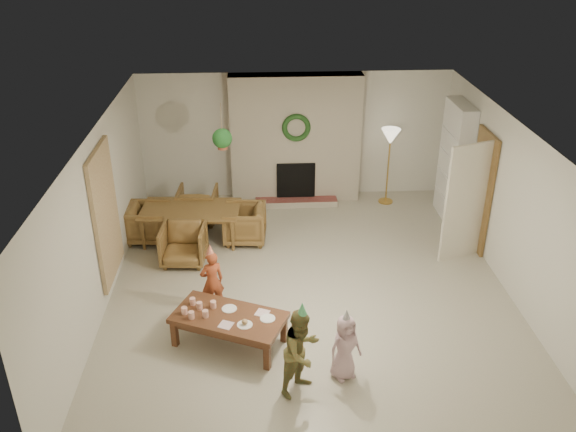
{
  "coord_description": "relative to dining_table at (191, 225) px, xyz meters",
  "views": [
    {
      "loc": [
        -0.74,
        -7.75,
        5.17
      ],
      "look_at": [
        -0.3,
        0.4,
        1.05
      ],
      "focal_mm": 37.68,
      "sensor_mm": 36.0,
      "label": 1
    }
  ],
  "objects": [
    {
      "name": "plate_c",
      "position": [
        1.26,
        -2.99,
        0.15
      ],
      "size": [
        0.27,
        0.27,
        0.01
      ],
      "primitive_type": "cylinder",
      "rotation": [
        0.0,
        0.0,
        -0.41
      ],
      "color": "white",
      "rests_on": "coffee_table_top"
    },
    {
      "name": "coffee_table_apron",
      "position": [
        0.76,
        -2.89,
        0.04
      ],
      "size": [
        1.48,
        1.1,
        0.09
      ],
      "primitive_type": "cube",
      "rotation": [
        0.0,
        0.0,
        -0.41
      ],
      "color": "brown",
      "rests_on": "floor"
    },
    {
      "name": "wall_left",
      "position": [
        -1.08,
        -1.64,
        0.95
      ],
      "size": [
        0.0,
        7.0,
        7.0
      ],
      "primitive_type": "plane",
      "rotation": [
        1.57,
        0.0,
        1.57
      ],
      "color": "silver",
      "rests_on": "floor"
    },
    {
      "name": "coffee_leg_fl",
      "position": [
        0.03,
        -2.9,
        -0.11
      ],
      "size": [
        0.1,
        0.1,
        0.38
      ],
      "primitive_type": "cube",
      "rotation": [
        0.0,
        0.0,
        -0.41
      ],
      "color": "brown",
      "rests_on": "floor"
    },
    {
      "name": "books_row_upper",
      "position": [
        4.72,
        0.56,
        1.08
      ],
      "size": [
        0.2,
        0.36,
        0.22
      ],
      "primitive_type": "cube",
      "color": "#A16422",
      "rests_on": "bookshelf_shelf_c"
    },
    {
      "name": "cup_a",
      "position": [
        0.18,
        -2.82,
        0.2
      ],
      "size": [
        0.1,
        0.1,
        0.1
      ],
      "primitive_type": "cylinder",
      "rotation": [
        0.0,
        0.0,
        -0.41
      ],
      "color": "white",
      "rests_on": "coffee_table_top"
    },
    {
      "name": "wall_front",
      "position": [
        1.92,
        -5.14,
        0.95
      ],
      "size": [
        7.0,
        0.0,
        7.0
      ],
      "primitive_type": "plane",
      "rotation": [
        -1.57,
        0.0,
        0.0
      ],
      "color": "silver",
      "rests_on": "floor"
    },
    {
      "name": "hanging_plant_cord",
      "position": [
        0.62,
        -0.14,
        1.85
      ],
      "size": [
        0.01,
        0.01,
        0.7
      ],
      "primitive_type": "cylinder",
      "color": "tan",
      "rests_on": "ceiling"
    },
    {
      "name": "hanging_plant_pot",
      "position": [
        0.62,
        -0.14,
        1.5
      ],
      "size": [
        0.16,
        0.16,
        0.12
      ],
      "primitive_type": "cylinder",
      "color": "#974A31",
      "rests_on": "hanging_plant_cord"
    },
    {
      "name": "bookshelf_shelf_c",
      "position": [
        4.74,
        0.66,
        0.95
      ],
      "size": [
        0.3,
        0.92,
        0.03
      ],
      "primitive_type": "cube",
      "color": "white",
      "rests_on": "bookshelf_carcass"
    },
    {
      "name": "dining_table",
      "position": [
        0.0,
        0.0,
        0.0
      ],
      "size": [
        1.76,
        1.07,
        0.6
      ],
      "primitive_type": "imported",
      "rotation": [
        0.0,
        0.0,
        -0.07
      ],
      "color": "brown",
      "rests_on": "floor"
    },
    {
      "name": "floor_lamp_post",
      "position": [
        3.71,
        1.36,
        0.41
      ],
      "size": [
        0.03,
        0.03,
        1.37
      ],
      "primitive_type": "cylinder",
      "color": "gold",
      "rests_on": "floor"
    },
    {
      "name": "party_hat_plaid",
      "position": [
        1.64,
        -3.81,
        0.87
      ],
      "size": [
        0.18,
        0.18,
        0.18
      ],
      "primitive_type": "cone",
      "rotation": [
        0.0,
        0.0,
        0.42
      ],
      "color": "#55C67B",
      "rests_on": "child_plaid"
    },
    {
      "name": "dining_chair_left",
      "position": [
        -0.74,
        0.06,
        0.03
      ],
      "size": [
        0.77,
        0.75,
        0.66
      ],
      "primitive_type": "imported",
      "rotation": [
        0.0,
        0.0,
        1.5
      ],
      "color": "brown",
      "rests_on": "floor"
    },
    {
      "name": "fireplace_mass",
      "position": [
        1.92,
        1.66,
        0.95
      ],
      "size": [
        2.5,
        0.4,
        2.5
      ],
      "primitive_type": "cube",
      "color": "#5D2418",
      "rests_on": "floor"
    },
    {
      "name": "food_scoop",
      "position": [
        0.97,
        -3.11,
        0.2
      ],
      "size": [
        0.1,
        0.1,
        0.08
      ],
      "primitive_type": "sphere",
      "rotation": [
        0.0,
        0.0,
        -0.41
      ],
      "color": "tan",
      "rests_on": "plate_b"
    },
    {
      "name": "napkin_right",
      "position": [
        1.2,
        -2.86,
        0.15
      ],
      "size": [
        0.22,
        0.22,
        0.01
      ],
      "primitive_type": "cube",
      "rotation": [
        0.0,
        0.0,
        -0.41
      ],
      "color": "#E5A9B4",
      "rests_on": "coffee_table_top"
    },
    {
      "name": "wall_back",
      "position": [
        1.92,
        1.86,
        0.95
      ],
      "size": [
        7.0,
        0.0,
        7.0
      ],
      "primitive_type": "plane",
      "rotation": [
        1.57,
        0.0,
        0.0
      ],
      "color": "silver",
      "rests_on": "floor"
    },
    {
      "name": "bookshelf_shelf_d",
      "position": [
        4.74,
        0.66,
        1.35
      ],
      "size": [
        0.3,
        0.92,
        0.03
      ],
      "primitive_type": "cube",
      "color": "white",
      "rests_on": "bookshelf_carcass"
    },
    {
      "name": "door_frame",
      "position": [
        4.88,
        -0.44,
        0.72
      ],
      "size": [
        0.05,
        0.86,
        2.04
      ],
      "primitive_type": "cube",
      "color": "brown",
      "rests_on": "floor"
    },
    {
      "name": "floor_lamp_shade",
      "position": [
        3.71,
        1.36,
        1.07
      ],
      "size": [
        0.36,
        0.36,
        0.3
      ],
      "primitive_type": "cone",
      "rotation": [
        3.14,
        0.0,
        0.0
      ],
      "color": "beige",
      "rests_on": "floor_lamp_post"
    },
    {
      "name": "coffee_table_top",
      "position": [
        0.76,
        -2.89,
        0.12
      ],
      "size": [
        1.63,
        1.25,
        0.07
      ],
      "primitive_type": "cube",
      "rotation": [
        0.0,
        0.0,
        -0.41
      ],
      "color": "brown",
      "rests_on": "floor"
    },
    {
      "name": "fireplace_hearth",
      "position": [
        1.92,
        1.31,
        -0.24
      ],
      "size": [
        1.6,
        0.3,
        0.12
      ],
      "primitive_type": "cube",
      "color": "maroon",
      "rests_on": "floor"
    },
    {
      "name": "coffee_leg_fr",
      "position": [
        1.24,
        -3.43,
        -0.11
      ],
      "size": [
        0.1,
        0.1,
        0.38
      ],
      "primitive_type": "cube",
      "rotation": [
        0.0,
        0.0,
        -0.41
      ],
      "color": "brown",
      "rests_on": "floor"
    },
    {
      "name": "child_pink",
      "position": [
        2.19,
        -3.61,
        0.14
      ],
      "size": [
        0.51,
        0.44,
        0.88
      ],
      "primitive_type": "imported",
      "rotation": [
        0.0,
        0.0,
        0.46
      ],
      "color": "#CDA4B1",
      "rests_on": "floor"
    },
    {
      "name": "curtain_panel",
      "position": [
        -1.04,
        -1.44,
        0.95
      ],
      "size": [
        0.06,
        1.2,
        2.0
      ],
      "primitive_type": "cube",
      "color": "#C8B88E",
      "rests_on": "wall_left"
    },
    {
      "name": "bookshelf_shelf_a",
      "position": [
        4.74,
        0.66,
        0.15
      ],
      "size": [
        0.3,
        0.92,
        0.03
      ],
      "primitive_type": "cube",
      "color": "white",
      "rests_on": "bookshelf_carcass"
    },
    {
      "name": "floor",
      "position": [
        1.92,
        -1.64,
        -0.3
      ],
      "size": [
        7.0,
        7.0,
        0.0
      ],
      "primitive_type": "plane",
      "color": "#B7B29E",
      "rests_on": "ground"
    },
    {
      "name": "cup_e",
      "position": [
        0.46,
        -2.91,
        0.2
      ],
      "size": [
        0.1,
        0.1,
        0.1
      ],
      "primitive_type": "cylinder",
      "rotation": [
        0.0,
        0.0,
        -0.41
      ],
      "color": "white",
      "rests_on": "coffee_table_top"
    },
    {
      "name": "cup_c",
      "position": [
        0.28,
        -2.93,
        0.2
      ],
      "size": [
        0.1,
        0.1,
        0.1
      ],
      "primitive_type": "cylinder",
      "rotation": [
        0.0,
        0.0,
        -0.41
      ],
      "color": "white",
      "rests_on": "coffee_table_top"
    },
    {
      "name": "dining_chair_near",
      "position": [
        -0.06,
        -0.74,
        0.03
      ],
      "size": [
        0.75,
        0.77,
        0.66
      ],
      "primitive_type": "imported",
      "rotation": [
        0.0,
        0.0,
        -0.07
      ],
      "color": "brown",
      "rests_on": "floor"
    },
    {
      "name": "fireplace_wreath",
      "position": [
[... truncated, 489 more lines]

